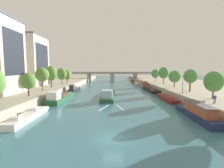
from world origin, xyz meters
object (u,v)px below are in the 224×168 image
at_px(moored_boat_left_lone, 74,89).
at_px(bridge_far, 112,75).
at_px(moored_boat_left_near, 60,97).
at_px(moored_boat_right_end, 166,98).
at_px(moored_boat_right_lone, 142,85).
at_px(moored_boat_right_upstream, 133,81).
at_px(tree_left_past_mid, 42,75).
at_px(tree_right_second, 190,76).
at_px(tree_right_by_lamp, 174,76).
at_px(moored_boat_right_far, 196,112).
at_px(barge_midriver, 108,95).
at_px(moored_boat_right_second, 137,82).
at_px(moored_boat_left_end, 28,116).
at_px(tree_right_past_mid, 163,73).
at_px(lamppost_right_bank, 182,85).
at_px(moored_boat_right_downstream, 150,90).
at_px(tree_left_midway, 28,81).
at_px(tree_left_end_of_row, 66,75).
at_px(tree_left_distant, 51,73).
at_px(tree_right_far, 213,82).
at_px(person_on_quay, 214,98).
at_px(tree_left_third, 61,74).
at_px(tree_right_nearest, 155,74).

xyz_separation_m(moored_boat_left_lone, bridge_far, (14.48, 55.64, 3.33)).
bearing_deg(moored_boat_left_near, moored_boat_right_end, 1.02).
height_order(moored_boat_right_lone, moored_boat_right_upstream, moored_boat_right_lone).
distance_m(tree_left_past_mid, tree_right_second, 42.63).
bearing_deg(tree_right_by_lamp, moored_boat_right_far, -104.36).
bearing_deg(barge_midriver, moored_boat_right_second, 70.68).
xyz_separation_m(moored_boat_left_end, tree_right_past_mid, (36.17, 39.54, 6.53)).
bearing_deg(lamppost_right_bank, moored_boat_right_downstream, 97.94).
bearing_deg(barge_midriver, tree_left_midway, -152.49).
relative_size(moored_boat_right_downstream, tree_left_end_of_row, 2.75).
relative_size(tree_left_distant, tree_left_end_of_row, 1.22).
distance_m(tree_right_far, lamppost_right_bank, 7.65).
bearing_deg(moored_boat_right_far, tree_left_distant, 143.33).
bearing_deg(tree_right_second, barge_midriver, 174.24).
relative_size(barge_midriver, moored_boat_right_far, 1.38).
distance_m(moored_boat_left_lone, tree_right_far, 44.60).
bearing_deg(tree_left_past_mid, person_on_quay, -23.90).
xyz_separation_m(moored_boat_right_lone, tree_right_by_lamp, (6.85, -21.73, 5.15)).
bearing_deg(tree_left_third, moored_boat_left_end, -80.80).
distance_m(moored_boat_left_end, lamppost_right_bank, 35.59).
bearing_deg(tree_right_second, tree_left_third, 155.31).
xyz_separation_m(tree_left_third, tree_left_end_of_row, (-0.15, 7.90, -0.60)).
distance_m(moored_boat_left_lone, lamppost_right_bank, 37.87).
xyz_separation_m(moored_boat_right_upstream, tree_left_midway, (-34.76, -72.13, 5.19)).
bearing_deg(barge_midriver, lamppost_right_bank, -18.21).
bearing_deg(lamppost_right_bank, bridge_far, 103.54).
height_order(tree_left_distant, tree_right_by_lamp, tree_left_distant).
bearing_deg(tree_left_end_of_row, tree_left_past_mid, -89.77).
relative_size(tree_left_past_mid, tree_right_by_lamp, 1.14).
bearing_deg(tree_right_far, tree_right_second, 88.32).
distance_m(moored_boat_left_lone, moored_boat_right_far, 43.57).
bearing_deg(moored_boat_left_near, bridge_far, 78.69).
xyz_separation_m(moored_boat_right_downstream, moored_boat_right_second, (-0.26, 31.23, 0.55)).
relative_size(moored_boat_right_far, moored_boat_right_upstream, 0.85).
distance_m(tree_left_end_of_row, bridge_far, 48.05).
height_order(tree_left_distant, tree_right_past_mid, tree_left_distant).
xyz_separation_m(moored_boat_right_end, tree_right_nearest, (6.26, 34.52, 5.90)).
height_order(tree_left_distant, tree_right_second, tree_left_distant).
xyz_separation_m(tree_right_far, tree_right_nearest, (-0.18, 44.57, 0.46)).
height_order(tree_left_distant, tree_right_far, tree_left_distant).
height_order(tree_left_past_mid, tree_left_end_of_row, tree_left_past_mid).
bearing_deg(moored_boat_right_far, moored_boat_right_second, 89.83).
bearing_deg(moored_boat_left_lone, moored_boat_left_end, -90.22).
distance_m(moored_boat_right_downstream, tree_right_nearest, 19.01).
height_order(moored_boat_left_end, moored_boat_right_second, moored_boat_right_second).
relative_size(moored_boat_left_near, lamppost_right_bank, 3.97).
height_order(moored_boat_right_lone, tree_left_distant, tree_left_distant).
bearing_deg(bridge_far, moored_boat_right_far, -80.58).
bearing_deg(barge_midriver, tree_left_end_of_row, 127.83).
bearing_deg(tree_left_midway, tree_right_far, -4.52).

